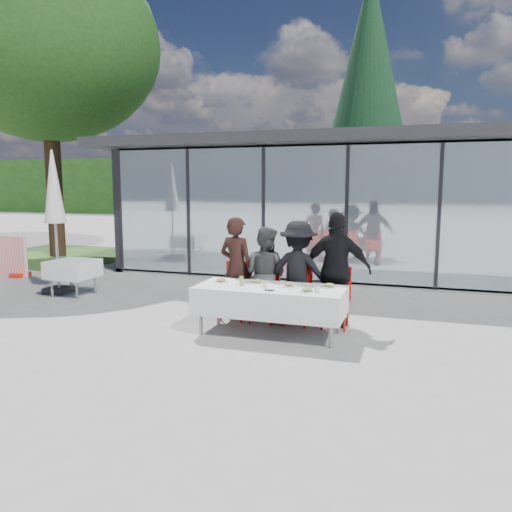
{
  "coord_description": "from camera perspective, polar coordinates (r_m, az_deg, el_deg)",
  "views": [
    {
      "loc": [
        2.56,
        -7.21,
        2.27
      ],
      "look_at": [
        -0.18,
        1.2,
        1.02
      ],
      "focal_mm": 35.0,
      "sensor_mm": 36.0,
      "label": 1
    }
  ],
  "objects": [
    {
      "name": "ground",
      "position": [
        7.99,
        -1.43,
        -8.46
      ],
      "size": [
        90.0,
        90.0,
        0.0
      ],
      "primitive_type": "plane",
      "color": "gray",
      "rests_on": "ground"
    },
    {
      "name": "pavilion",
      "position": [
        15.39,
        16.13,
        7.29
      ],
      "size": [
        14.8,
        8.8,
        3.44
      ],
      "color": "gray",
      "rests_on": "ground"
    },
    {
      "name": "treeline",
      "position": [
        35.51,
        10.8,
        7.82
      ],
      "size": [
        62.5,
        2.0,
        4.4
      ],
      "color": "#163711",
      "rests_on": "ground"
    },
    {
      "name": "dining_table",
      "position": [
        7.62,
        1.6,
        -5.08
      ],
      "size": [
        2.26,
        0.96,
        0.75
      ],
      "color": "white",
      "rests_on": "ground"
    },
    {
      "name": "diner_a",
      "position": [
        8.52,
        -2.25,
        -1.37
      ],
      "size": [
        0.76,
        0.76,
        1.75
      ],
      "primitive_type": "imported",
      "rotation": [
        0.0,
        0.0,
        2.92
      ],
      "color": "black",
      "rests_on": "ground"
    },
    {
      "name": "diner_chair_a",
      "position": [
        8.57,
        -2.25,
        -3.61
      ],
      "size": [
        0.44,
        0.44,
        0.97
      ],
      "color": "red",
      "rests_on": "ground"
    },
    {
      "name": "diner_b",
      "position": [
        8.37,
        1.07,
        -2.09
      ],
      "size": [
        0.96,
        0.96,
        1.59
      ],
      "primitive_type": "imported",
      "rotation": [
        0.0,
        0.0,
        2.85
      ],
      "color": "#434343",
      "rests_on": "ground"
    },
    {
      "name": "diner_chair_b",
      "position": [
        8.41,
        1.05,
        -3.83
      ],
      "size": [
        0.44,
        0.44,
        0.97
      ],
      "color": "red",
      "rests_on": "ground"
    },
    {
      "name": "diner_c",
      "position": [
        8.21,
        4.83,
        -1.91
      ],
      "size": [
        1.13,
        1.13,
        1.71
      ],
      "primitive_type": "imported",
      "rotation": [
        0.0,
        0.0,
        3.12
      ],
      "color": "black",
      "rests_on": "ground"
    },
    {
      "name": "diner_chair_c",
      "position": [
        8.27,
        4.8,
        -4.07
      ],
      "size": [
        0.44,
        0.44,
        0.97
      ],
      "color": "red",
      "rests_on": "ground"
    },
    {
      "name": "diner_d",
      "position": [
        8.08,
        9.22,
        -1.6
      ],
      "size": [
        1.13,
        1.13,
        1.86
      ],
      "primitive_type": "imported",
      "rotation": [
        0.0,
        0.0,
        3.18
      ],
      "color": "black",
      "rests_on": "ground"
    },
    {
      "name": "diner_chair_d",
      "position": [
        8.15,
        9.15,
        -4.32
      ],
      "size": [
        0.44,
        0.44,
        0.97
      ],
      "color": "red",
      "rests_on": "ground"
    },
    {
      "name": "plate_a",
      "position": [
        7.92,
        -3.98,
        -2.84
      ],
      "size": [
        0.24,
        0.24,
        0.07
      ],
      "color": "white",
      "rests_on": "dining_table"
    },
    {
      "name": "plate_b",
      "position": [
        7.8,
        0.15,
        -2.98
      ],
      "size": [
        0.24,
        0.24,
        0.07
      ],
      "color": "white",
      "rests_on": "dining_table"
    },
    {
      "name": "plate_c",
      "position": [
        7.58,
        3.84,
        -3.33
      ],
      "size": [
        0.24,
        0.24,
        0.07
      ],
      "color": "white",
      "rests_on": "dining_table"
    },
    {
      "name": "plate_d",
      "position": [
        7.58,
        8.37,
        -3.4
      ],
      "size": [
        0.24,
        0.24,
        0.07
      ],
      "color": "white",
      "rests_on": "dining_table"
    },
    {
      "name": "plate_extra",
      "position": [
        7.22,
        5.89,
        -3.93
      ],
      "size": [
        0.24,
        0.24,
        0.07
      ],
      "color": "white",
      "rests_on": "dining_table"
    },
    {
      "name": "juice_bottle",
      "position": [
        7.66,
        -1.69,
        -2.86
      ],
      "size": [
        0.06,
        0.06,
        0.14
      ],
      "primitive_type": "cylinder",
      "color": "#8CAF49",
      "rests_on": "dining_table"
    },
    {
      "name": "drinking_glasses",
      "position": [
        7.3,
        3.97,
        -3.59
      ],
      "size": [
        0.88,
        0.14,
        0.1
      ],
      "color": "silver",
      "rests_on": "dining_table"
    },
    {
      "name": "folded_eyeglasses",
      "position": [
        7.29,
        1.55,
        -3.93
      ],
      "size": [
        0.14,
        0.03,
        0.01
      ],
      "primitive_type": "cube",
      "color": "black",
      "rests_on": "dining_table"
    },
    {
      "name": "spare_table_left",
      "position": [
        10.99,
        -20.18,
        -1.42
      ],
      "size": [
        0.86,
        0.86,
        0.74
      ],
      "color": "white",
      "rests_on": "ground"
    },
    {
      "name": "spare_chair_b",
      "position": [
        11.85,
        27.06,
        -1.23
      ],
      "size": [
        0.46,
        0.46,
        0.97
      ],
      "color": "red",
      "rests_on": "ground"
    },
    {
      "name": "market_umbrella",
      "position": [
        11.24,
        -22.08,
        6.22
      ],
      "size": [
        0.5,
        0.5,
        3.0
      ],
      "color": "black",
      "rests_on": "ground"
    },
    {
      "name": "deciduous_tree",
      "position": [
        17.74,
        -22.82,
        21.2
      ],
      "size": [
        7.04,
        6.4,
        9.38
      ],
      "color": "#382316",
      "rests_on": "ground"
    },
    {
      "name": "conifer_tree",
      "position": [
        20.66,
        12.7,
        18.25
      ],
      "size": [
        4.0,
        4.0,
        10.5
      ],
      "color": "#382316",
      "rests_on": "ground"
    },
    {
      "name": "grass_patch",
      "position": [
        17.38,
        -21.66,
        0.03
      ],
      "size": [
        5.0,
        5.0,
        0.02
      ],
      "primitive_type": "cube",
      "color": "#385926",
      "rests_on": "ground"
    }
  ]
}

